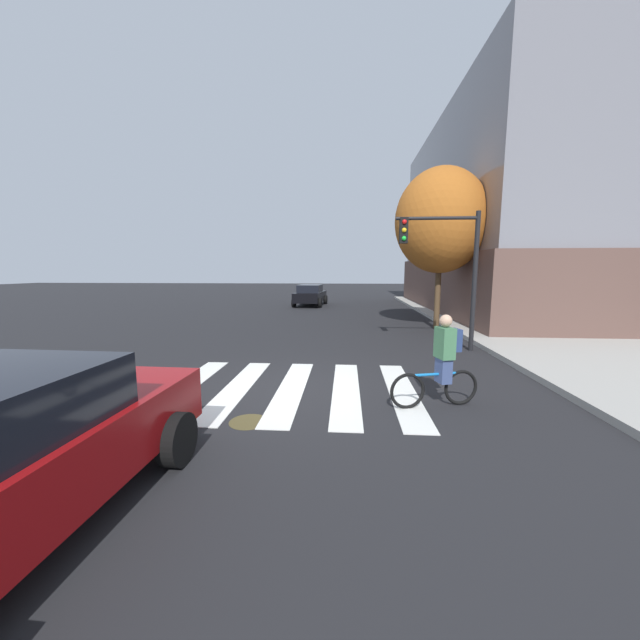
# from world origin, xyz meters

# --- Properties ---
(ground_plane) EXTENTS (120.00, 120.00, 0.00)m
(ground_plane) POSITION_xyz_m (0.00, 0.00, 0.00)
(ground_plane) COLOR black
(crosswalk_stripes) EXTENTS (5.13, 3.94, 0.01)m
(crosswalk_stripes) POSITION_xyz_m (0.10, 0.00, 0.01)
(crosswalk_stripes) COLOR silver
(crosswalk_stripes) RESTS_ON ground
(manhole_cover) EXTENTS (0.64, 0.64, 0.01)m
(manhole_cover) POSITION_xyz_m (-0.35, -1.69, 0.00)
(manhole_cover) COLOR #473D1E
(manhole_cover) RESTS_ON ground
(sedan_mid) EXTENTS (2.25, 4.36, 1.46)m
(sedan_mid) POSITION_xyz_m (-1.29, 17.83, 0.75)
(sedan_mid) COLOR black
(sedan_mid) RESTS_ON ground
(cyclist) EXTENTS (1.67, 0.51, 1.69)m
(cyclist) POSITION_xyz_m (2.97, -0.76, 0.84)
(cyclist) COLOR black
(cyclist) RESTS_ON ground
(traffic_light_near) EXTENTS (2.47, 0.28, 4.20)m
(traffic_light_near) POSITION_xyz_m (4.26, 3.99, 2.86)
(traffic_light_near) COLOR black
(traffic_light_near) RESTS_ON ground
(fire_hydrant) EXTENTS (0.33, 0.22, 0.78)m
(fire_hydrant) POSITION_xyz_m (7.32, 8.11, 0.53)
(fire_hydrant) COLOR gold
(fire_hydrant) RESTS_ON sidewalk
(street_tree_near) EXTENTS (3.73, 3.73, 6.63)m
(street_tree_near) POSITION_xyz_m (5.10, 8.33, 4.48)
(street_tree_near) COLOR #4C3823
(street_tree_near) RESTS_ON ground
(corner_building) EXTENTS (19.62, 18.90, 11.06)m
(corner_building) POSITION_xyz_m (16.03, 14.98, 5.48)
(corner_building) COLOR brown
(corner_building) RESTS_ON ground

